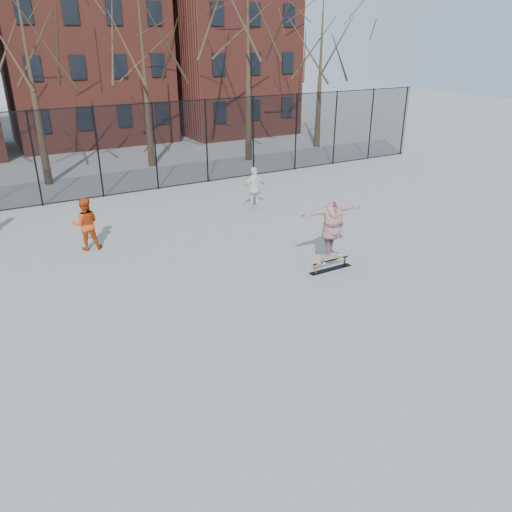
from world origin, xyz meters
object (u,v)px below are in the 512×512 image
bystander_white (255,189)px  skateboard (330,258)px  bystander_red (86,224)px  skater (332,231)px  skate_rail (331,266)px

bystander_white → skateboard: bearing=90.4°
bystander_red → skater: bearing=149.9°
skater → bystander_red: skater is taller
skateboard → skate_rail: bearing=0.0°
skater → bystander_red: size_ratio=1.17×
skate_rail → skater: skater is taller
bystander_white → skater: bearing=90.4°
skate_rail → bystander_white: bystander_white is taller
skateboard → bystander_red: bearing=138.5°
skateboard → bystander_red: size_ratio=0.52×
bystander_red → skate_rail: bearing=150.0°
skateboard → bystander_white: 6.34m
skateboard → bystander_red: 8.21m
skate_rail → skateboard: (-0.04, -0.00, 0.26)m
skate_rail → bystander_white: size_ratio=0.83×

